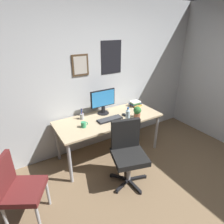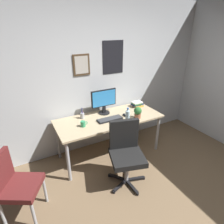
{
  "view_description": "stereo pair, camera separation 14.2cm",
  "coord_description": "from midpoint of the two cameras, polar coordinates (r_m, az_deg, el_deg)",
  "views": [
    {
      "loc": [
        -1.46,
        -0.75,
        2.15
      ],
      "look_at": [
        -0.04,
        1.6,
        0.88
      ],
      "focal_mm": 30.0,
      "sensor_mm": 36.0,
      "label": 1
    },
    {
      "loc": [
        -1.34,
        -0.82,
        2.15
      ],
      "look_at": [
        -0.04,
        1.6,
        0.88
      ],
      "focal_mm": 30.0,
      "sensor_mm": 36.0,
      "label": 2
    }
  ],
  "objects": [
    {
      "name": "wall_back",
      "position": [
        3.36,
        -5.62,
        10.11
      ],
      "size": [
        4.4,
        0.1,
        2.6
      ],
      "color": "silver",
      "rests_on": "ground_plane"
    },
    {
      "name": "desk",
      "position": [
        3.2,
        -2.2,
        -2.93
      ],
      "size": [
        1.79,
        0.74,
        0.73
      ],
      "color": "tan",
      "rests_on": "ground_plane"
    },
    {
      "name": "office_chair",
      "position": [
        2.74,
        3.3,
        -11.4
      ],
      "size": [
        0.58,
        0.59,
        0.95
      ],
      "color": "black",
      "rests_on": "ground_plane"
    },
    {
      "name": "side_chair",
      "position": [
        2.53,
        -28.44,
        -19.45
      ],
      "size": [
        0.57,
        0.57,
        0.88
      ],
      "color": "#591E1E",
      "rests_on": "ground_plane"
    },
    {
      "name": "monitor",
      "position": [
        3.25,
        -4.02,
        3.42
      ],
      "size": [
        0.46,
        0.2,
        0.43
      ],
      "color": "black",
      "rests_on": "desk"
    },
    {
      "name": "keyboard",
      "position": [
        3.1,
        -1.99,
        -2.21
      ],
      "size": [
        0.43,
        0.15,
        0.03
      ],
      "color": "black",
      "rests_on": "desk"
    },
    {
      "name": "computer_mouse",
      "position": [
        3.25,
        2.55,
        -0.82
      ],
      "size": [
        0.06,
        0.11,
        0.04
      ],
      "color": "black",
      "rests_on": "desk"
    },
    {
      "name": "water_bottle",
      "position": [
        3.0,
        3.45,
        -1.24
      ],
      "size": [
        0.07,
        0.07,
        0.25
      ],
      "color": "silver",
      "rests_on": "desk"
    },
    {
      "name": "coffee_mug_near",
      "position": [
        2.91,
        -10.01,
        -3.81
      ],
      "size": [
        0.11,
        0.08,
        0.09
      ],
      "color": "#2D8C59",
      "rests_on": "desk"
    },
    {
      "name": "potted_plant",
      "position": [
        3.17,
        6.42,
        0.1
      ],
      "size": [
        0.13,
        0.13,
        0.2
      ],
      "color": "brown",
      "rests_on": "desk"
    },
    {
      "name": "pen_cup",
      "position": [
        3.16,
        -10.43,
        -1.23
      ],
      "size": [
        0.07,
        0.07,
        0.2
      ],
      "color": "#9EA0A5",
      "rests_on": "desk"
    },
    {
      "name": "book_stack_left",
      "position": [
        3.65,
        6.08,
        2.54
      ],
      "size": [
        0.22,
        0.16,
        0.09
      ],
      "color": "gold",
      "rests_on": "desk"
    }
  ]
}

